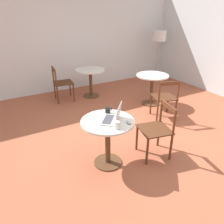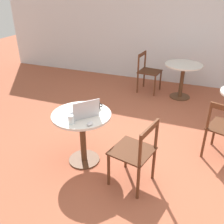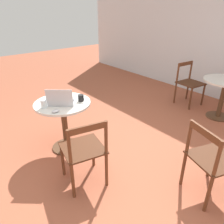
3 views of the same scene
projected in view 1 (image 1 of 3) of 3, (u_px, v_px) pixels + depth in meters
The scene contains 13 objects.
ground_plane at pixel (137, 140), 3.89m from camera, with size 16.00×16.00×0.00m, color #9E5138.
wall_back at pixel (70, 40), 5.84m from camera, with size 9.40×0.06×2.70m.
cafe_table_near at pixel (108, 132), 3.09m from camera, with size 0.75×0.75×0.72m.
cafe_table_mid at pixel (152, 82), 5.13m from camera, with size 0.75×0.75×0.72m.
cafe_table_far at pixel (90, 76), 5.59m from camera, with size 0.75×0.75×0.72m.
chair_near_right at pixel (157, 130), 3.33m from camera, with size 0.53×0.53×0.85m.
chair_mid_front at pixel (165, 98), 4.48m from camera, with size 0.56×0.56×0.85m.
chair_far_left at pixel (62, 83), 5.37m from camera, with size 0.49×0.49×0.85m.
floor_lamp at pixel (159, 37), 6.54m from camera, with size 0.42×0.42×1.51m.
laptop at pixel (113, 118), 2.99m from camera, with size 0.41×0.42×0.24m.
mouse at pixel (129, 122), 2.94m from camera, with size 0.06×0.10×0.03m.
mug at pixel (108, 110), 3.22m from camera, with size 0.11×0.08×0.09m.
drinking_glass at pixel (117, 125), 2.79m from camera, with size 0.07×0.07×0.10m.
Camera 1 is at (-2.01, -2.65, 2.13)m, focal length 35.00 mm.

